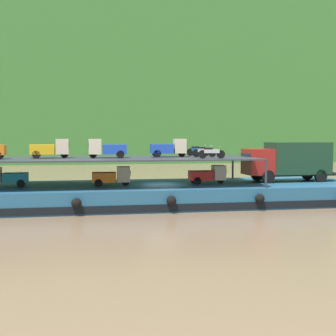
% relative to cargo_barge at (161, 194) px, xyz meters
% --- Properties ---
extents(ground_plane, '(400.00, 400.00, 0.00)m').
position_rel_cargo_barge_xyz_m(ground_plane, '(0.00, 0.03, -0.75)').
color(ground_plane, '#7F664C').
extents(hillside_far_bank, '(145.27, 33.14, 40.35)m').
position_rel_cargo_barge_xyz_m(hillside_far_bank, '(0.00, 64.67, 21.98)').
color(hillside_far_bank, '#387533').
rests_on(hillside_far_bank, ground).
extents(cargo_barge, '(30.57, 8.83, 1.50)m').
position_rel_cargo_barge_xyz_m(cargo_barge, '(0.00, 0.00, 0.00)').
color(cargo_barge, '#23567A').
rests_on(cargo_barge, ground).
extents(covered_lorry, '(7.92, 2.56, 3.10)m').
position_rel_cargo_barge_xyz_m(covered_lorry, '(10.30, 0.28, 2.45)').
color(covered_lorry, maroon).
rests_on(covered_lorry, cargo_barge).
extents(cargo_rack, '(21.37, 7.50, 2.00)m').
position_rel_cargo_barge_xyz_m(cargo_rack, '(-3.80, 0.03, 2.69)').
color(cargo_rack, '#2D333D').
rests_on(cargo_rack, cargo_barge).
extents(mini_truck_lower_stern, '(2.78, 1.28, 1.38)m').
position_rel_cargo_barge_xyz_m(mini_truck_lower_stern, '(-11.00, -0.00, 1.44)').
color(mini_truck_lower_stern, teal).
rests_on(mini_truck_lower_stern, cargo_barge).
extents(mini_truck_lower_aft, '(2.76, 1.24, 1.38)m').
position_rel_cargo_barge_xyz_m(mini_truck_lower_aft, '(-3.68, -0.53, 1.44)').
color(mini_truck_lower_aft, orange).
rests_on(mini_truck_lower_aft, cargo_barge).
extents(mini_truck_lower_mid, '(2.75, 1.22, 1.38)m').
position_rel_cargo_barge_xyz_m(mini_truck_lower_mid, '(3.55, -0.30, 1.44)').
color(mini_truck_lower_mid, red).
rests_on(mini_truck_lower_mid, cargo_barge).
extents(mini_truck_upper_mid, '(2.78, 1.28, 1.38)m').
position_rel_cargo_barge_xyz_m(mini_truck_upper_mid, '(-8.03, 0.29, 3.44)').
color(mini_truck_upper_mid, gold).
rests_on(mini_truck_upper_mid, cargo_rack).
extents(mini_truck_upper_fore, '(2.76, 1.24, 1.38)m').
position_rel_cargo_barge_xyz_m(mini_truck_upper_fore, '(-4.01, -0.11, 3.44)').
color(mini_truck_upper_fore, '#1E47B7').
rests_on(mini_truck_upper_fore, cargo_rack).
extents(mini_truck_upper_bow, '(2.78, 1.26, 1.38)m').
position_rel_cargo_barge_xyz_m(mini_truck_upper_bow, '(0.73, 0.68, 3.44)').
color(mini_truck_upper_bow, '#1E47B7').
rests_on(mini_truck_upper_bow, cargo_rack).
extents(motorcycle_upper_port, '(1.89, 0.55, 0.87)m').
position_rel_cargo_barge_xyz_m(motorcycle_upper_port, '(3.27, -2.22, 3.18)').
color(motorcycle_upper_port, black).
rests_on(motorcycle_upper_port, cargo_rack).
extents(motorcycle_upper_centre, '(1.90, 0.55, 0.87)m').
position_rel_cargo_barge_xyz_m(motorcycle_upper_centre, '(3.32, 0.02, 3.18)').
color(motorcycle_upper_centre, black).
rests_on(motorcycle_upper_centre, cargo_rack).
extents(motorcycle_upper_stbd, '(1.90, 0.55, 0.87)m').
position_rel_cargo_barge_xyz_m(motorcycle_upper_stbd, '(3.39, 2.28, 3.18)').
color(motorcycle_upper_stbd, black).
rests_on(motorcycle_upper_stbd, cargo_rack).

